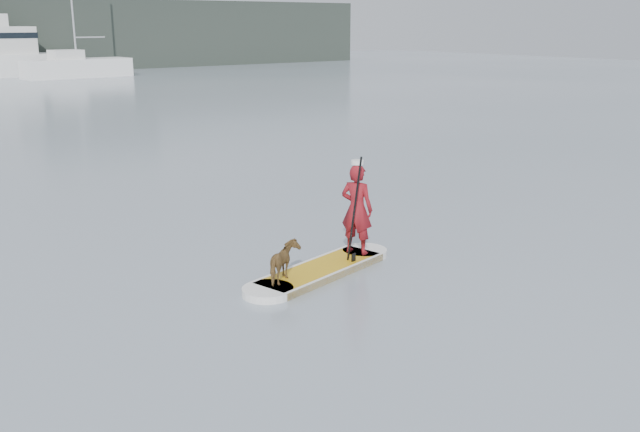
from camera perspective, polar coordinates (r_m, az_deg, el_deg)
ground at (r=13.52m, az=-9.62°, el=-2.41°), size 140.00×140.00×0.00m
paddleboard at (r=11.88m, az=0.00°, el=-4.38°), size 3.24×1.36×0.12m
paddler at (r=12.38m, az=2.96°, el=0.55°), size 0.60×0.69×1.59m
white_cap at (r=12.19m, az=3.01°, el=4.32°), size 0.22×0.22×0.07m
dog at (r=11.14m, az=-2.89°, el=-3.73°), size 0.79×0.71×0.62m
paddle at (r=11.95m, az=2.74°, el=-0.57°), size 0.10×0.30×2.00m
sailboat_e at (r=57.79m, az=-18.91°, el=11.25°), size 7.98×3.03×11.37m
motor_yacht_a at (r=60.69m, az=-24.03°, el=11.78°), size 10.52×4.21×6.15m
shore_building_east at (r=69.70m, az=-17.79°, el=14.52°), size 10.00×4.00×8.00m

